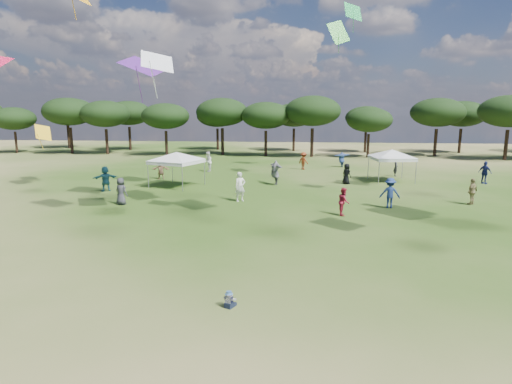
# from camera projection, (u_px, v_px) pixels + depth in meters

# --- Properties ---
(ground) EXTENTS (140.00, 140.00, 0.00)m
(ground) POSITION_uv_depth(u_px,v_px,m) (221.00, 337.00, 10.88)
(ground) COLOR #345218
(ground) RESTS_ON ground
(tree_line) EXTENTS (108.78, 17.63, 7.77)m
(tree_line) POSITION_uv_depth(u_px,v_px,m) (305.00, 113.00, 55.95)
(tree_line) COLOR black
(tree_line) RESTS_ON ground
(tent_left) EXTENTS (6.17, 6.17, 2.92)m
(tent_left) POSITION_uv_depth(u_px,v_px,m) (176.00, 154.00, 32.20)
(tent_left) COLOR gray
(tent_left) RESTS_ON ground
(tent_right) EXTENTS (6.23, 6.23, 2.91)m
(tent_right) POSITION_uv_depth(u_px,v_px,m) (392.00, 151.00, 34.64)
(tent_right) COLOR gray
(tent_right) RESTS_ON ground
(toddler) EXTENTS (0.38, 0.42, 0.51)m
(toddler) POSITION_uv_depth(u_px,v_px,m) (229.00, 300.00, 12.47)
(toddler) COLOR black
(toddler) RESTS_ON ground
(festival_crowd) EXTENTS (29.69, 22.19, 1.90)m
(festival_crowd) POSITION_uv_depth(u_px,v_px,m) (282.00, 173.00, 33.68)
(festival_crowd) COLOR #235C6B
(festival_crowd) RESTS_ON ground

